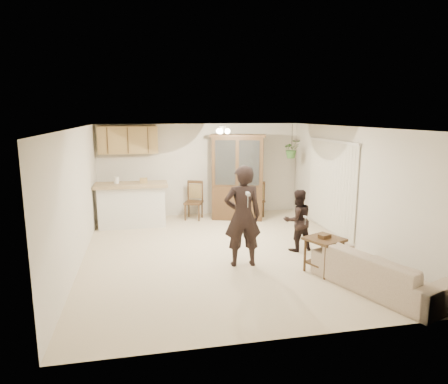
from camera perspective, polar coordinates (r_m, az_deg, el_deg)
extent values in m
plane|color=beige|center=(8.16, 0.04, -8.62)|extent=(6.50, 6.50, 0.00)
cube|color=white|center=(7.69, 0.04, 9.20)|extent=(5.50, 6.50, 0.02)
cube|color=beige|center=(10.99, -3.36, 3.19)|extent=(5.50, 0.02, 2.50)
cube|color=beige|center=(4.79, 7.91, -7.26)|extent=(5.50, 0.02, 2.50)
cube|color=beige|center=(7.77, -20.24, -0.75)|extent=(0.02, 6.50, 2.50)
cube|color=beige|center=(8.80, 17.88, 0.70)|extent=(0.02, 6.50, 2.50)
cube|color=silver|center=(10.14, -12.98, -2.06)|extent=(1.60, 0.55, 1.00)
cube|color=tan|center=(10.03, -13.12, 1.01)|extent=(1.75, 0.70, 0.08)
cube|color=olive|center=(10.63, -13.54, 7.24)|extent=(1.50, 0.34, 0.70)
imported|color=#275923|center=(10.69, 9.64, 6.07)|extent=(0.43, 0.37, 0.48)
cylinder|color=black|center=(10.66, 9.70, 7.80)|extent=(0.01, 0.01, 0.65)
imported|color=beige|center=(6.84, 21.32, -10.12)|extent=(1.36, 2.01, 0.73)
imported|color=black|center=(7.26, 2.68, -3.71)|extent=(0.68, 0.46, 1.80)
imported|color=black|center=(8.24, 10.47, -3.71)|extent=(0.72, 0.60, 1.35)
cube|color=#311E12|center=(10.63, 1.96, -1.51)|extent=(1.41, 0.91, 0.87)
cube|color=#311E12|center=(10.45, 2.00, 4.35)|extent=(1.39, 0.85, 1.31)
cube|color=#AEBABE|center=(10.45, 2.00, 4.35)|extent=(1.09, 0.38, 1.15)
cube|color=#311E12|center=(10.40, 2.03, 8.06)|extent=(1.52, 0.97, 0.07)
cube|color=#311E12|center=(7.22, 14.16, -6.56)|extent=(0.76, 0.76, 0.05)
cube|color=#311E12|center=(7.36, 13.99, -9.79)|extent=(0.64, 0.64, 0.03)
cube|color=#311E12|center=(7.20, 14.18, -6.13)|extent=(0.24, 0.21, 0.07)
cube|color=#311E12|center=(10.25, -15.85, -2.31)|extent=(0.57, 0.57, 0.05)
cube|color=olive|center=(10.19, -15.93, -0.80)|extent=(0.33, 0.14, 0.40)
cube|color=#311E12|center=(10.15, -16.01, 0.62)|extent=(0.41, 0.17, 0.08)
cube|color=#311E12|center=(10.60, -4.37, -1.53)|extent=(0.58, 0.58, 0.05)
cube|color=olive|center=(10.54, -4.39, -0.08)|extent=(0.32, 0.16, 0.39)
cube|color=#311E12|center=(10.50, -4.41, 1.27)|extent=(0.39, 0.18, 0.08)
cube|color=#311E12|center=(10.79, 4.32, -1.36)|extent=(0.60, 0.60, 0.05)
cube|color=olive|center=(10.74, 4.34, 0.03)|extent=(0.29, 0.20, 0.38)
cube|color=#311E12|center=(10.70, 4.36, 1.33)|extent=(0.36, 0.24, 0.08)
cube|color=silver|center=(6.72, 3.44, -0.26)|extent=(0.06, 0.16, 0.05)
cube|color=silver|center=(7.97, 11.55, -3.50)|extent=(0.05, 0.11, 0.03)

